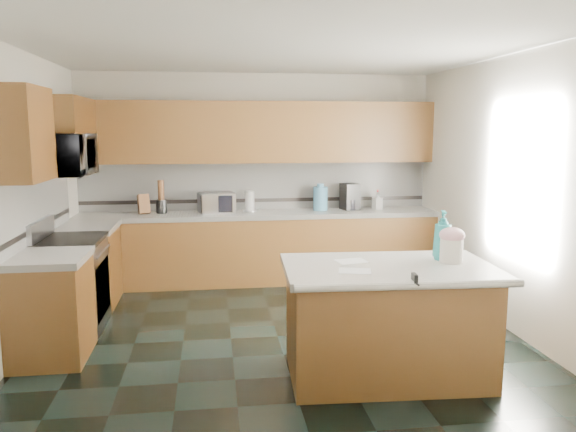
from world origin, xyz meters
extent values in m
plane|color=black|center=(0.00, 0.00, 0.00)|extent=(4.60, 4.60, 0.00)
plane|color=white|center=(0.00, 0.00, 2.70)|extent=(4.60, 4.60, 0.00)
cube|color=silver|center=(0.00, 2.32, 1.35)|extent=(4.60, 0.04, 2.70)
cube|color=silver|center=(0.00, -2.32, 1.35)|extent=(4.60, 0.04, 2.70)
cube|color=silver|center=(-2.32, 0.00, 1.35)|extent=(0.04, 4.60, 2.70)
cube|color=silver|center=(2.32, 0.00, 1.35)|extent=(0.04, 4.60, 2.70)
cube|color=#321A07|center=(0.00, 2.00, 0.43)|extent=(4.60, 0.60, 0.86)
cube|color=white|center=(0.00, 2.00, 0.89)|extent=(4.60, 0.64, 0.06)
cube|color=#321A07|center=(0.00, 2.13, 1.94)|extent=(4.60, 0.33, 0.78)
cube|color=silver|center=(0.00, 2.29, 1.24)|extent=(4.60, 0.02, 0.63)
cube|color=black|center=(0.00, 2.28, 1.04)|extent=(4.60, 0.01, 0.05)
cube|color=#321A07|center=(-2.00, 1.29, 0.43)|extent=(0.60, 0.82, 0.86)
cube|color=white|center=(-2.00, 1.29, 0.89)|extent=(0.64, 0.82, 0.06)
cube|color=#321A07|center=(-2.00, -0.24, 0.43)|extent=(0.60, 0.72, 0.86)
cube|color=white|center=(-2.00, -0.24, 0.89)|extent=(0.64, 0.72, 0.06)
cube|color=silver|center=(-2.29, 0.55, 1.24)|extent=(0.02, 2.30, 0.63)
cube|color=black|center=(-2.28, 0.55, 1.04)|extent=(0.01, 2.30, 0.05)
cube|color=#321A07|center=(-2.13, 1.42, 1.94)|extent=(0.33, 1.09, 0.78)
cube|color=#321A07|center=(-2.13, -0.24, 1.94)|extent=(0.33, 0.72, 0.78)
cube|color=#B7B7BC|center=(-2.00, 0.50, 0.44)|extent=(0.60, 0.76, 0.88)
cube|color=black|center=(-1.71, 0.50, 0.40)|extent=(0.02, 0.68, 0.55)
cube|color=black|center=(-2.00, 0.50, 0.90)|extent=(0.62, 0.78, 0.04)
cylinder|color=#B7B7BC|center=(-1.68, 0.50, 0.78)|extent=(0.02, 0.66, 0.02)
cube|color=#B7B7BC|center=(-2.26, 0.50, 1.02)|extent=(0.06, 0.76, 0.18)
imported|color=#B7B7BC|center=(-2.00, 0.50, 1.73)|extent=(0.50, 0.73, 0.41)
cube|color=#321A07|center=(0.77, -0.98, 0.43)|extent=(1.59, 0.96, 0.86)
cube|color=white|center=(0.77, -0.98, 0.89)|extent=(1.70, 1.07, 0.06)
cylinder|color=white|center=(0.77, -1.47, 0.89)|extent=(1.65, 0.15, 0.06)
cylinder|color=white|center=(1.30, -0.95, 1.02)|extent=(0.19, 0.19, 0.19)
ellipsoid|color=#E5A4B1|center=(1.30, -0.95, 1.14)|extent=(0.20, 0.20, 0.13)
cylinder|color=tan|center=(1.30, -0.95, 1.19)|extent=(0.07, 0.02, 0.02)
sphere|color=tan|center=(1.26, -0.95, 1.19)|extent=(0.03, 0.03, 0.03)
sphere|color=tan|center=(1.33, -0.95, 1.19)|extent=(0.03, 0.03, 0.03)
imported|color=teal|center=(1.26, -0.86, 1.12)|extent=(0.18, 0.18, 0.41)
cube|color=white|center=(0.46, -1.13, 0.92)|extent=(0.28, 0.23, 0.00)
cube|color=white|center=(0.51, -0.82, 0.92)|extent=(0.27, 0.22, 0.00)
cube|color=black|center=(0.81, -1.45, 0.93)|extent=(0.03, 0.09, 0.08)
cylinder|color=black|center=(0.81, -1.51, 0.91)|extent=(0.01, 0.06, 0.01)
cube|color=#472814|center=(-1.46, 2.05, 1.04)|extent=(0.18, 0.21, 0.27)
cylinder|color=black|center=(-1.24, 2.08, 1.01)|extent=(0.14, 0.14, 0.17)
cylinder|color=#472814|center=(-1.24, 2.08, 1.22)|extent=(0.08, 0.08, 0.25)
cube|color=#B7B7BC|center=(-0.54, 2.05, 1.05)|extent=(0.49, 0.38, 0.25)
cube|color=black|center=(-0.54, 1.91, 1.05)|extent=(0.40, 0.01, 0.21)
cylinder|color=white|center=(-0.11, 2.10, 1.05)|extent=(0.12, 0.12, 0.27)
cylinder|color=#B7B7BC|center=(-0.11, 2.10, 0.93)|extent=(0.18, 0.18, 0.01)
cylinder|color=#5194BF|center=(0.82, 2.06, 1.07)|extent=(0.19, 0.19, 0.31)
cylinder|color=#5194BF|center=(0.82, 2.06, 1.25)|extent=(0.09, 0.09, 0.04)
cube|color=black|center=(1.22, 2.08, 1.09)|extent=(0.25, 0.26, 0.34)
cylinder|color=black|center=(1.22, 2.03, 0.99)|extent=(0.14, 0.14, 0.14)
imported|color=white|center=(1.59, 2.05, 1.04)|extent=(0.13, 0.13, 0.23)
cylinder|color=red|center=(1.59, 2.05, 1.17)|extent=(0.02, 0.02, 0.03)
cube|color=white|center=(2.29, -0.20, 1.50)|extent=(0.02, 1.40, 1.10)
camera|label=1|loc=(-0.60, -5.14, 1.98)|focal=35.00mm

